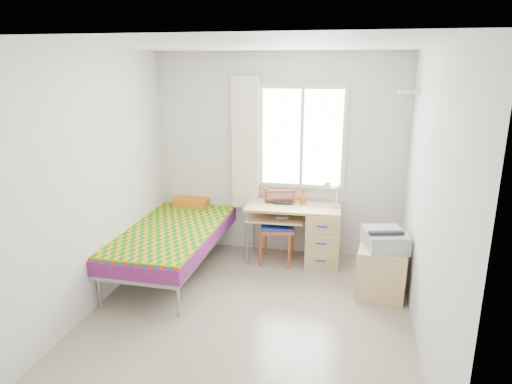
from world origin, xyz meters
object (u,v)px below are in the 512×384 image
(cabinet, at_px, (381,272))
(printer, at_px, (385,239))
(bed, at_px, (177,231))
(desk, at_px, (317,233))
(chair, at_px, (278,222))

(cabinet, bearing_deg, printer, 67.56)
(cabinet, bearing_deg, bed, -179.66)
(bed, xyz_separation_m, printer, (2.44, -0.20, 0.17))
(cabinet, distance_m, printer, 0.38)
(bed, distance_m, desk, 1.75)
(bed, relative_size, chair, 2.44)
(desk, relative_size, cabinet, 2.19)
(desk, relative_size, chair, 1.28)
(bed, bearing_deg, chair, 22.09)
(desk, xyz_separation_m, printer, (0.76, -0.68, 0.25))
(bed, distance_m, printer, 2.45)
(chair, xyz_separation_m, cabinet, (1.24, -0.68, -0.25))
(printer, bearing_deg, chair, 138.48)
(cabinet, bearing_deg, chair, 156.87)
(desk, distance_m, printer, 1.05)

